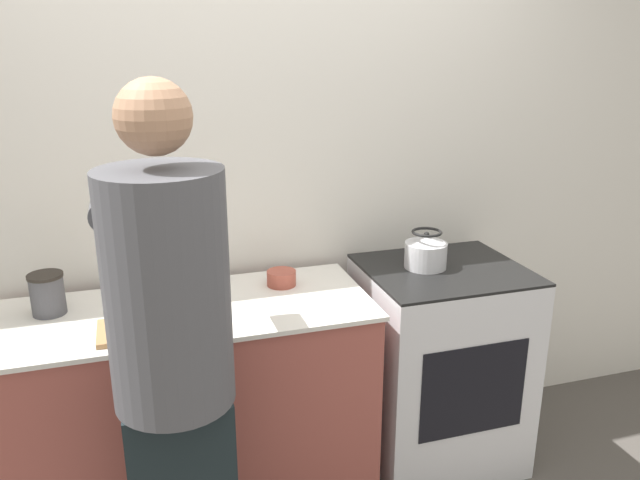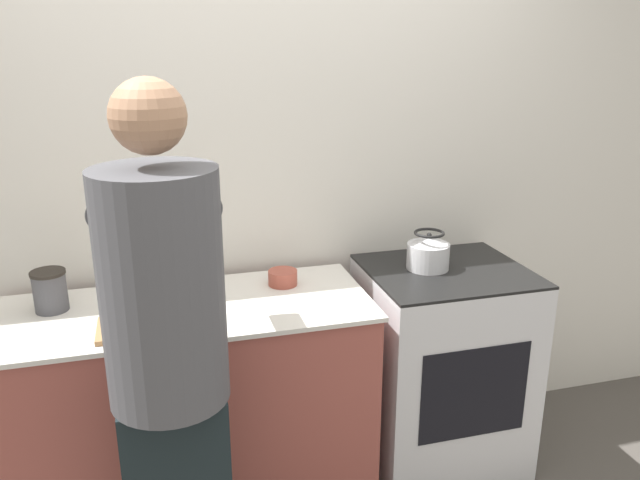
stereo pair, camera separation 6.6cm
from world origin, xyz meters
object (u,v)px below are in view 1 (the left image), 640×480
at_px(bowl_prep, 281,278).
at_px(canister_jar, 47,294).
at_px(knife, 149,326).
at_px(oven, 439,365).
at_px(kettle, 426,252).
at_px(person, 173,360).
at_px(cutting_board, 148,328).

distance_m(bowl_prep, canister_jar, 0.89).
xyz_separation_m(knife, canister_jar, (-0.34, 0.26, 0.06)).
distance_m(oven, kettle, 0.54).
bearing_deg(knife, bowl_prep, 11.94).
xyz_separation_m(oven, person, (-1.18, -0.53, 0.50)).
relative_size(oven, cutting_board, 2.71).
bearing_deg(cutting_board, oven, 7.25).
bearing_deg(bowl_prep, cutting_board, -153.71).
relative_size(knife, kettle, 1.13).
bearing_deg(oven, person, -155.82).
distance_m(knife, canister_jar, 0.44).
bearing_deg(kettle, cutting_board, -170.47).
bearing_deg(canister_jar, cutting_board, -36.31).
distance_m(oven, bowl_prep, 0.84).
bearing_deg(knife, kettle, -5.30).
bearing_deg(knife, person, -96.39).
bearing_deg(kettle, bowl_prep, 173.08).
relative_size(person, canister_jar, 11.32).
height_order(knife, kettle, kettle).
distance_m(person, knife, 0.37).
bearing_deg(person, bowl_prep, 52.80).
bearing_deg(canister_jar, oven, -3.39).
xyz_separation_m(kettle, canister_jar, (-1.50, 0.06, -0.03)).
bearing_deg(cutting_board, bowl_prep, 26.29).
relative_size(kettle, canister_jar, 1.15).
xyz_separation_m(oven, cutting_board, (-1.24, -0.16, 0.44)).
xyz_separation_m(oven, bowl_prep, (-0.69, 0.11, 0.46)).
bearing_deg(knife, cutting_board, 83.68).
xyz_separation_m(person, bowl_prep, (0.49, 0.64, -0.04)).
distance_m(oven, person, 1.38).
bearing_deg(bowl_prep, oven, -9.22).
distance_m(oven, canister_jar, 1.66).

